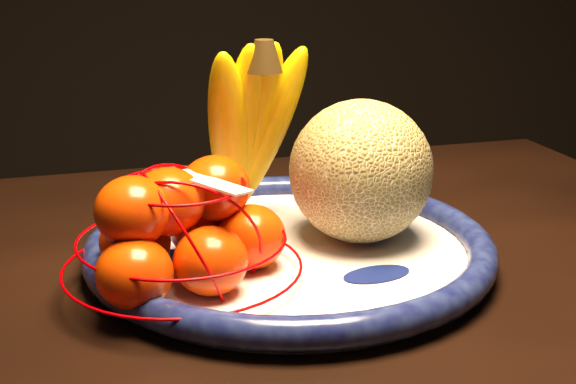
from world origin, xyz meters
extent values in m
cube|color=black|center=(0.01, 0.04, 0.74)|extent=(1.61, 1.07, 0.04)
cylinder|color=white|center=(0.26, 0.14, 0.77)|extent=(0.36, 0.36, 0.02)
torus|color=#060738|center=(0.26, 0.14, 0.78)|extent=(0.40, 0.40, 0.03)
cylinder|color=white|center=(0.26, 0.14, 0.76)|extent=(0.18, 0.18, 0.01)
ellipsoid|color=#0C1854|center=(0.32, 0.06, 0.78)|extent=(0.14, 0.10, 0.00)
ellipsoid|color=#0C1854|center=(0.22, 0.23, 0.78)|extent=(0.08, 0.13, 0.00)
ellipsoid|color=#0C1854|center=(0.14, 0.14, 0.78)|extent=(0.12, 0.08, 0.00)
sphere|color=olive|center=(0.33, 0.15, 0.85)|extent=(0.14, 0.14, 0.14)
ellipsoid|color=#FFC300|center=(0.21, 0.22, 0.88)|extent=(0.07, 0.13, 0.20)
ellipsoid|color=#FFC300|center=(0.22, 0.23, 0.88)|extent=(0.06, 0.12, 0.21)
ellipsoid|color=#FFC300|center=(0.24, 0.23, 0.88)|extent=(0.09, 0.12, 0.21)
ellipsoid|color=#FFC300|center=(0.25, 0.24, 0.88)|extent=(0.12, 0.11, 0.20)
cone|color=black|center=(0.23, 0.23, 0.97)|extent=(0.04, 0.04, 0.03)
ellipsoid|color=#F74300|center=(0.11, 0.04, 0.80)|extent=(0.06, 0.06, 0.06)
ellipsoid|color=#F74300|center=(0.17, 0.05, 0.80)|extent=(0.06, 0.06, 0.06)
ellipsoid|color=#F74300|center=(0.21, 0.10, 0.80)|extent=(0.06, 0.06, 0.06)
ellipsoid|color=#F74300|center=(0.11, 0.11, 0.80)|extent=(0.06, 0.06, 0.06)
ellipsoid|color=#F74300|center=(0.17, 0.14, 0.80)|extent=(0.06, 0.06, 0.06)
ellipsoid|color=#F74300|center=(0.14, 0.08, 0.85)|extent=(0.06, 0.06, 0.06)
ellipsoid|color=#F74300|center=(0.18, 0.11, 0.85)|extent=(0.06, 0.06, 0.06)
ellipsoid|color=#F74300|center=(0.11, 0.06, 0.85)|extent=(0.06, 0.06, 0.06)
torus|color=#C60002|center=(0.15, 0.09, 0.79)|extent=(0.28, 0.28, 0.00)
torus|color=#C60002|center=(0.15, 0.09, 0.81)|extent=(0.24, 0.24, 0.00)
torus|color=#C60002|center=(0.15, 0.09, 0.86)|extent=(0.15, 0.15, 0.00)
torus|color=#C60002|center=(0.15, 0.09, 0.81)|extent=(0.15, 0.14, 0.13)
torus|color=#C60002|center=(0.15, 0.09, 0.81)|extent=(0.10, 0.15, 0.13)
torus|color=#C60002|center=(0.15, 0.09, 0.81)|extent=(0.15, 0.10, 0.13)
cube|color=white|center=(0.18, 0.07, 0.87)|extent=(0.07, 0.07, 0.01)
camera|label=1|loc=(0.13, -0.57, 1.07)|focal=50.00mm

